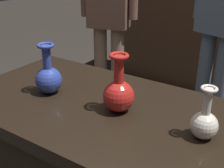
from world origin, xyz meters
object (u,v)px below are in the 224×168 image
(vase_left_accent, at_px, (205,122))
(visitor_center_back, at_px, (222,12))
(visitor_near_left, at_px, (109,9))
(vase_tall_behind, at_px, (48,77))
(vase_centerpiece, at_px, (119,93))

(vase_left_accent, bearing_deg, visitor_center_back, 103.54)
(visitor_center_back, height_order, visitor_near_left, visitor_center_back)
(vase_tall_behind, height_order, vase_left_accent, vase_tall_behind)
(vase_centerpiece, xyz_separation_m, vase_left_accent, (0.32, 0.00, -0.02))
(vase_left_accent, relative_size, visitor_near_left, 0.11)
(visitor_center_back, relative_size, visitor_near_left, 1.03)
(vase_centerpiece, bearing_deg, visitor_near_left, 125.73)
(vase_left_accent, relative_size, visitor_center_back, 0.11)
(vase_centerpiece, height_order, visitor_center_back, visitor_center_back)
(visitor_near_left, bearing_deg, vase_tall_behind, 96.78)
(vase_left_accent, bearing_deg, visitor_near_left, 134.81)
(vase_centerpiece, xyz_separation_m, visitor_near_left, (-0.84, 1.16, 0.05))
(vase_tall_behind, relative_size, visitor_center_back, 0.13)
(vase_tall_behind, height_order, visitor_center_back, visitor_center_back)
(vase_centerpiece, relative_size, visitor_near_left, 0.14)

